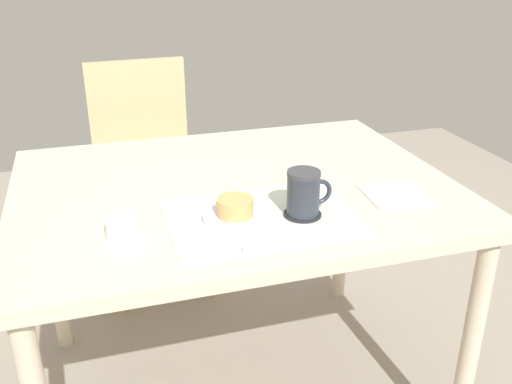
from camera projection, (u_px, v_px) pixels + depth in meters
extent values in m
cylinder|color=beige|center=(470.00, 348.00, 1.48)|extent=(0.05, 0.05, 0.67)
cylinder|color=beige|center=(52.00, 261.00, 1.88)|extent=(0.05, 0.05, 0.67)
cylinder|color=beige|center=(343.00, 219.00, 2.16)|extent=(0.05, 0.05, 0.67)
cube|color=beige|center=(235.00, 190.00, 1.54)|extent=(1.16, 0.89, 0.04)
cylinder|color=#D1B27F|center=(209.00, 248.00, 2.21)|extent=(0.04, 0.04, 0.43)
cylinder|color=#D1B27F|center=(116.00, 264.00, 2.10)|extent=(0.04, 0.04, 0.43)
cylinder|color=#D1B27F|center=(188.00, 211.00, 2.51)|extent=(0.04, 0.04, 0.43)
cylinder|color=#D1B27F|center=(106.00, 223.00, 2.40)|extent=(0.04, 0.04, 0.43)
cube|color=#D1B27F|center=(151.00, 182.00, 2.21)|extent=(0.44, 0.44, 0.04)
cube|color=#D1B27F|center=(138.00, 112.00, 2.28)|extent=(0.39, 0.05, 0.42)
cube|color=silver|center=(261.00, 217.00, 1.34)|extent=(0.44, 0.32, 0.00)
cylinder|color=white|center=(235.00, 217.00, 1.33)|extent=(0.15, 0.15, 0.01)
cylinder|color=#E0A860|center=(235.00, 207.00, 1.31)|extent=(0.09, 0.09, 0.04)
cylinder|color=#232328|center=(302.00, 214.00, 1.35)|extent=(0.09, 0.09, 0.00)
cylinder|color=#2D333D|center=(303.00, 195.00, 1.33)|extent=(0.08, 0.08, 0.10)
cylinder|color=#3D3D42|center=(304.00, 173.00, 1.30)|extent=(0.08, 0.08, 0.01)
torus|color=#2D333D|center=(319.00, 192.00, 1.34)|extent=(0.06, 0.01, 0.06)
cylinder|color=silver|center=(270.00, 243.00, 1.21)|extent=(0.13, 0.03, 0.01)
cube|color=silver|center=(395.00, 195.00, 1.46)|extent=(0.16, 0.16, 0.00)
cylinder|color=white|center=(122.00, 227.00, 1.25)|extent=(0.07, 0.07, 0.05)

